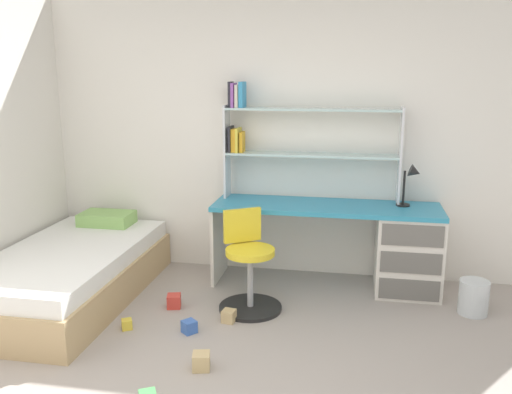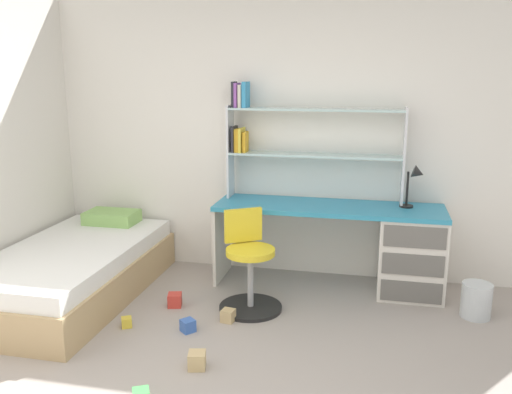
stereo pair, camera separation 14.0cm
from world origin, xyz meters
The scene contains 12 objects.
room_shell centered at (-1.21, 1.22, 1.34)m, with size 5.65×5.98×2.69m.
desk centered at (0.92, 2.17, 0.42)m, with size 2.02×0.58×0.76m.
bookshelf_hutch centered at (0.03, 2.35, 1.37)m, with size 1.60×0.22×1.07m.
desk_lamp centered at (1.11, 2.23, 1.01)m, with size 0.20×0.17×0.38m.
swivel_chair centered at (-0.20, 1.55, 0.33)m, with size 0.52×0.52×0.82m.
bed_platform centered at (-1.75, 1.46, 0.23)m, with size 1.10×2.04×0.57m.
waste_bin centered at (1.61, 1.79, 0.14)m, with size 0.24×0.24×0.28m, color silver.
toy_block_yellow_1 centered at (-1.04, 1.01, 0.04)m, with size 0.08×0.08×0.08m, color gold.
toy_block_red_2 centered at (-0.81, 1.44, 0.06)m, with size 0.11×0.11×0.11m, color red.
toy_block_natural_3 centered at (-0.32, 0.56, 0.06)m, with size 0.11×0.11×0.11m, color tan.
toy_block_blue_4 centered at (-0.55, 1.04, 0.05)m, with size 0.09×0.09×0.09m, color #3860B7.
toy_block_natural_5 centered at (-0.30, 1.27, 0.05)m, with size 0.10×0.10×0.10m, color tan.
Camera 2 is at (0.76, -2.50, 1.92)m, focal length 37.82 mm.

